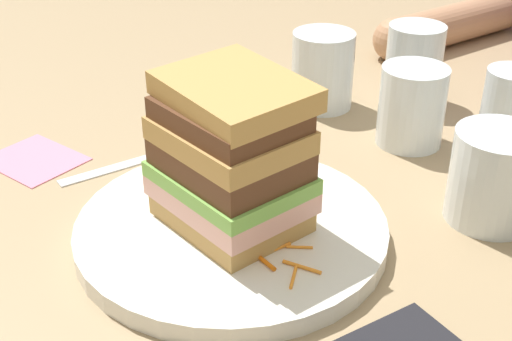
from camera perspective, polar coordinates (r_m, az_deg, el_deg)
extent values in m
plane|color=#9E8460|center=(0.63, -2.41, -5.69)|extent=(3.00, 3.00, 0.00)
cylinder|color=white|center=(0.63, -2.24, -4.69)|extent=(0.28, 0.28, 0.02)
cube|color=tan|center=(0.62, -2.27, -3.24)|extent=(0.13, 0.10, 0.02)
cube|color=#E0A393|center=(0.61, -2.31, -1.72)|extent=(0.13, 0.11, 0.02)
cube|color=#7AB74C|center=(0.60, -2.34, -0.40)|extent=(0.13, 0.11, 0.01)
cube|color=#56331E|center=(0.59, -2.37, 1.16)|extent=(0.12, 0.10, 0.02)
cube|color=tan|center=(0.58, -2.42, 3.05)|extent=(0.13, 0.10, 0.02)
cube|color=#56331E|center=(0.57, -2.46, 4.75)|extent=(0.12, 0.10, 0.02)
cube|color=tan|center=(0.56, -1.69, 6.45)|extent=(0.12, 0.10, 0.03)
cylinder|color=orange|center=(0.67, -5.09, -1.09)|extent=(0.02, 0.01, 0.00)
cylinder|color=orange|center=(0.66, -5.89, -1.71)|extent=(0.03, 0.02, 0.00)
cylinder|color=orange|center=(0.68, -6.54, -0.85)|extent=(0.02, 0.01, 0.00)
cylinder|color=orange|center=(0.67, -4.75, -1.45)|extent=(0.03, 0.00, 0.00)
cylinder|color=orange|center=(0.68, -6.40, -1.01)|extent=(0.03, 0.00, 0.00)
cylinder|color=orange|center=(0.67, -7.61, -1.63)|extent=(0.02, 0.01, 0.00)
cylinder|color=orange|center=(0.69, -5.98, -0.49)|extent=(0.00, 0.02, 0.00)
cylinder|color=orange|center=(0.69, -5.83, -0.10)|extent=(0.02, 0.02, 0.00)
cylinder|color=orange|center=(0.58, 1.52, -6.47)|extent=(0.00, 0.03, 0.00)
cylinder|color=orange|center=(0.56, 3.78, -7.87)|extent=(0.03, 0.02, 0.00)
cylinder|color=orange|center=(0.57, 0.52, -7.29)|extent=(0.03, 0.00, 0.00)
cylinder|color=orange|center=(0.59, 3.58, -6.27)|extent=(0.02, 0.02, 0.00)
cylinder|color=orange|center=(0.56, 3.49, -8.51)|extent=(0.02, 0.02, 0.00)
cube|color=silver|center=(0.75, -12.42, -0.02)|extent=(0.02, 0.10, 0.00)
cube|color=silver|center=(0.78, -5.69, 1.98)|extent=(0.02, 0.11, 0.00)
cylinder|color=white|center=(0.67, 18.94, -0.48)|extent=(0.08, 0.08, 0.09)
cylinder|color=orange|center=(0.68, 18.76, -1.47)|extent=(0.08, 0.08, 0.06)
cylinder|color=silver|center=(0.82, 20.02, 4.81)|extent=(0.06, 0.06, 0.09)
cylinder|color=silver|center=(0.90, 12.76, 8.46)|extent=(0.07, 0.07, 0.10)
cylinder|color=silver|center=(0.79, 12.62, 5.17)|extent=(0.07, 0.07, 0.09)
cylinder|color=silver|center=(0.87, 5.46, 8.18)|extent=(0.08, 0.08, 0.09)
cube|color=pink|center=(0.79, -17.64, 0.89)|extent=(0.11, 0.10, 0.00)
cylinder|color=tan|center=(1.13, 15.71, 11.43)|extent=(0.06, 0.25, 0.06)
sphere|color=tan|center=(1.04, 11.26, 10.44)|extent=(0.06, 0.06, 0.06)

